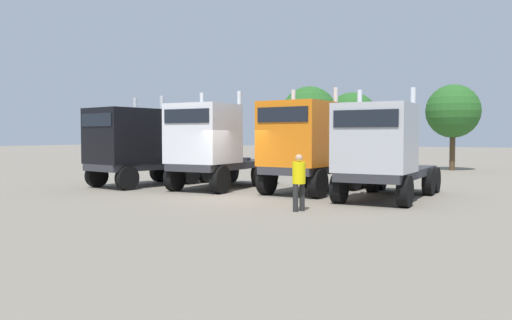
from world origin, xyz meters
name	(u,v)px	position (x,y,z in m)	size (l,w,h in m)	color
ground	(231,197)	(0.00, 0.00, 0.00)	(200.00, 200.00, 0.00)	gray
semi_truck_black	(133,146)	(-5.94, 1.42, 1.85)	(3.65, 6.32, 4.09)	#333338
semi_truck_white	(212,145)	(-2.03, 1.84, 1.89)	(2.55, 5.82, 4.18)	#333338
semi_truck_orange	(305,146)	(2.06, 2.24, 1.89)	(3.07, 5.97, 4.18)	#333338
semi_truck_silver	(381,152)	(5.30, 1.28, 1.73)	(2.68, 6.31, 3.95)	#333338
visitor_in_hivis	(299,178)	(3.72, -2.28, 1.00)	(0.52, 0.52, 1.73)	#262626
oak_far_left	(309,115)	(-3.91, 17.49, 3.76)	(3.99, 3.99, 5.76)	#4C3823
oak_far_centre	(352,119)	(-1.58, 19.94, 3.53)	(3.78, 3.78, 5.44)	#4C3823
oak_far_right	(453,111)	(5.28, 20.10, 3.92)	(3.54, 3.54, 5.71)	#4C3823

